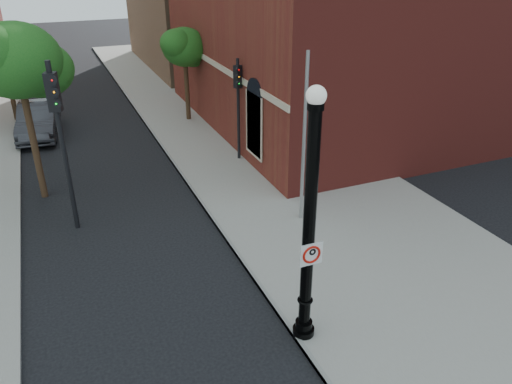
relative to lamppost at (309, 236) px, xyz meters
name	(u,v)px	position (x,y,z in m)	size (l,w,h in m)	color
ground	(208,351)	(-2.25, 0.46, -2.83)	(120.00, 120.00, 0.00)	black
sidewalk_right	(267,158)	(3.75, 10.46, -2.77)	(8.00, 60.00, 0.12)	gray
curb_edge	(180,172)	(-0.20, 10.46, -2.76)	(0.10, 60.00, 0.14)	gray
lamppost	(309,236)	(0.00, 0.00, 0.00)	(0.52, 0.52, 6.12)	black
no_parking_sign	(311,254)	(0.00, -0.16, -0.36)	(0.54, 0.06, 0.54)	white
parked_car	(38,120)	(-5.30, 17.68, -2.03)	(1.69, 4.84, 1.60)	#2A2A2F
traffic_signal_left	(58,121)	(-4.49, 7.54, 0.88)	(0.42, 0.48, 5.50)	black
traffic_signal_right	(238,94)	(2.54, 10.80, 0.14)	(0.35, 0.39, 4.40)	black
utility_pole	(304,142)	(2.55, 5.03, 0.03)	(0.11, 0.11, 5.71)	#999999
street_tree_a	(18,62)	(-5.37, 10.48, 2.14)	(3.49, 3.15, 6.28)	#332414
street_tree_b	(2,46)	(-6.37, 20.51, 1.08)	(2.75, 2.48, 4.95)	#332414
street_tree_c	(185,48)	(2.09, 17.02, 0.98)	(2.68, 2.42, 4.83)	#332414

